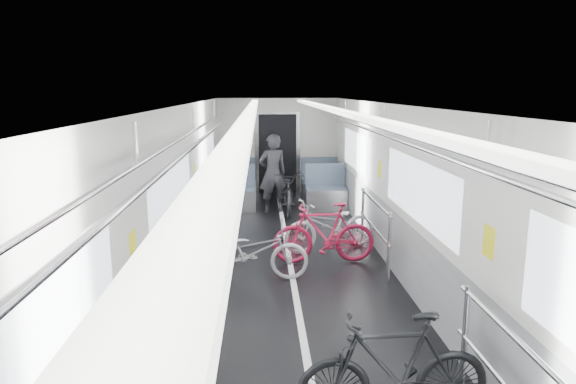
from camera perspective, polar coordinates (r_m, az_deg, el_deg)
The scene contains 8 objects.
car_shell at distance 7.96m, azimuth 0.08°, elevation 0.61°, with size 3.02×14.01×2.41m.
bike_left_far at distance 7.15m, azimuth -4.00°, elevation -6.60°, with size 0.54×1.56×0.82m, color #9FA0A4.
bike_right_near at distance 4.29m, azimuth 11.67°, elevation -18.78°, with size 0.44×1.55×0.93m, color black.
bike_right_mid at distance 8.43m, azimuth 4.77°, elevation -3.72°, with size 0.56×1.62×0.85m, color silver.
bike_right_far at distance 7.82m, azimuth 4.03°, elevation -4.57°, with size 0.44×1.56×0.94m, color #A11333.
bike_aisle at distance 11.06m, azimuth 0.02°, elevation 0.09°, with size 0.61×1.74×0.91m, color black.
person_standing at distance 10.98m, azimuth -1.73°, elevation 2.06°, with size 0.62×0.40×1.69m, color black.
person_seated at distance 11.88m, azimuth -5.52°, elevation 2.51°, with size 0.78×0.61×1.60m, color #2D2A32.
Camera 1 is at (-0.43, -6.03, 2.60)m, focal length 32.00 mm.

